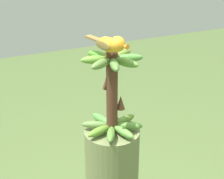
# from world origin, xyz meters

# --- Properties ---
(banana_bunch) EXTENTS (0.26, 0.26, 0.35)m
(banana_bunch) POSITION_xyz_m (0.00, 0.00, 1.19)
(banana_bunch) COLOR #4C2D1E
(banana_bunch) RESTS_ON banana_tree
(perched_bird) EXTENTS (0.09, 0.22, 0.09)m
(perched_bird) POSITION_xyz_m (-0.02, -0.05, 1.42)
(perched_bird) COLOR #C68933
(perched_bird) RESTS_ON banana_bunch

